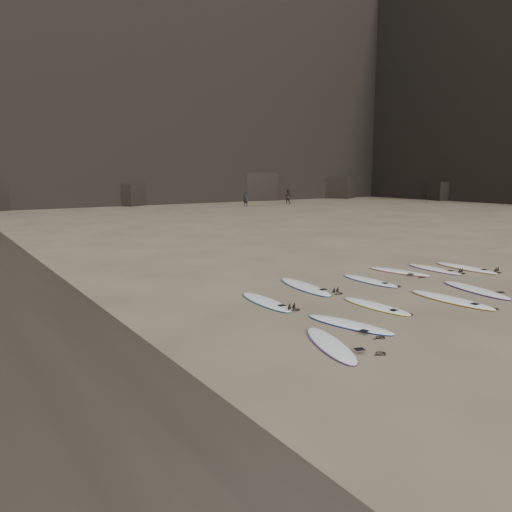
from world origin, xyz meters
The scene contains 15 objects.
ground centered at (0.00, 0.00, 0.00)m, with size 240.00×240.00×0.00m, color #897559.
headland centered at (23.84, 48.78, 21.02)m, with size 170.00×101.00×63.47m.
surfboard_0 centered at (-3.84, -1.21, 0.04)m, with size 0.58×2.40×0.09m, color white.
surfboard_1 centered at (-2.49, -0.39, 0.04)m, with size 0.57×2.36×0.09m, color white.
surfboard_2 centered at (-0.70, 0.43, 0.04)m, with size 0.55×2.30×0.08m, color white.
surfboard_3 centered at (1.61, -0.31, 0.05)m, with size 0.64×2.69×0.10m, color white.
surfboard_4 centered at (3.32, 0.02, 0.05)m, with size 0.63×2.63×0.09m, color white.
surfboard_5 centered at (-2.97, 2.47, 0.04)m, with size 0.59×2.45×0.09m, color white.
surfboard_6 centered at (-0.86, 3.31, 0.05)m, with size 0.66×2.76×0.10m, color white.
surfboard_7 centered at (1.55, 2.80, 0.04)m, with size 0.57×2.39×0.09m, color white.
surfboard_8 centered at (3.61, 3.30, 0.04)m, with size 0.57×2.38×0.09m, color white.
surfboard_9 centered at (5.10, 2.91, 0.04)m, with size 0.58×2.40×0.09m, color white.
surfboard_10 centered at (6.31, 2.37, 0.05)m, with size 0.63×2.64×0.09m, color white.
person_a centered at (18.11, 36.60, 0.82)m, with size 0.60×0.39×1.65m, color black.
person_b centered at (24.14, 37.09, 0.86)m, with size 0.84×0.65×1.72m, color black.
Camera 1 is at (-10.81, -8.80, 3.68)m, focal length 35.00 mm.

